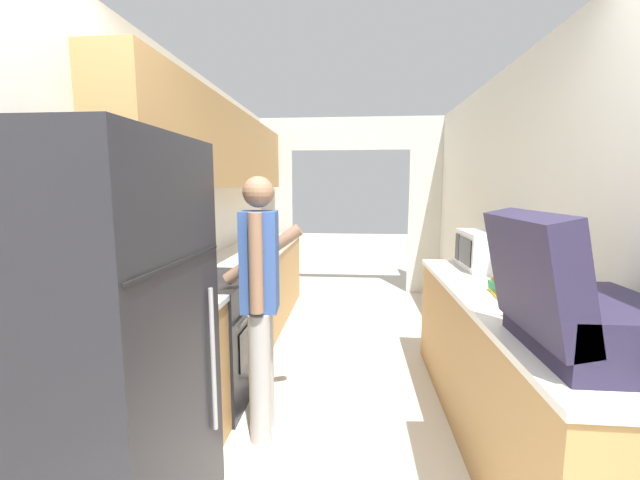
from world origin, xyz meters
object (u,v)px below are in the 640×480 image
range_oven (208,337)px  book_stack (511,288)px  person (260,301)px  suitcase (573,307)px  refrigerator (102,352)px  microwave (485,250)px

range_oven → book_stack: bearing=-7.6°
person → suitcase: bearing=-122.0°
person → suitcase: 1.58m
suitcase → refrigerator: bearing=-176.5°
range_oven → microwave: (2.08, 0.52, 0.58)m
refrigerator → microwave: size_ratio=3.32×
range_oven → microwave: size_ratio=1.96×
range_oven → person: (0.49, -0.39, 0.40)m
suitcase → book_stack: 0.85m
range_oven → book_stack: range_oven is taller
range_oven → book_stack: size_ratio=3.80×
person → microwave: (1.59, 0.91, 0.18)m
refrigerator → suitcase: (1.85, 0.11, 0.20)m
range_oven → book_stack: (1.99, -0.26, 0.48)m
person → book_stack: size_ratio=5.90×
refrigerator → person: size_ratio=1.09×
book_stack → microwave: bearing=82.9°
range_oven → suitcase: 2.27m
refrigerator → range_oven: size_ratio=1.69×
suitcase → range_oven: bearing=150.0°
range_oven → microwave: bearing=14.0°
refrigerator → book_stack: size_ratio=6.41×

